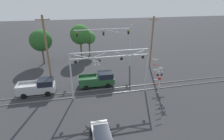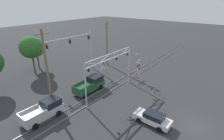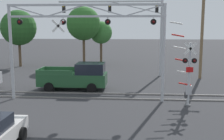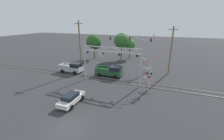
{
  "view_description": "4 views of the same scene",
  "coord_description": "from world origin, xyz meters",
  "px_view_note": "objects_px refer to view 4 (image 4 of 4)",
  "views": [
    {
      "loc": [
        -4.31,
        -8.15,
        12.86
      ],
      "look_at": [
        0.1,
        12.18,
        3.98
      ],
      "focal_mm": 28.0,
      "sensor_mm": 36.0,
      "label": 1
    },
    {
      "loc": [
        -18.75,
        -2.49,
        13.72
      ],
      "look_at": [
        2.18,
        14.05,
        2.86
      ],
      "focal_mm": 28.0,
      "sensor_mm": 36.0,
      "label": 2
    },
    {
      "loc": [
        3.14,
        -5.83,
        5.04
      ],
      "look_at": [
        1.85,
        11.35,
        2.3
      ],
      "focal_mm": 45.0,
      "sensor_mm": 36.0,
      "label": 3
    },
    {
      "loc": [
        8.64,
        -10.63,
        10.68
      ],
      "look_at": [
        -0.69,
        15.03,
        1.59
      ],
      "focal_mm": 24.0,
      "sensor_mm": 36.0,
      "label": 4
    }
  ],
  "objects_px": {
    "pickup_truck_lead": "(110,71)",
    "background_tree_far_left_verge": "(122,41)",
    "traffic_signal_span": "(142,45)",
    "sedan_waiting": "(71,98)",
    "background_tree_beyond_span": "(94,42)",
    "background_tree_far_right_verge": "(130,45)",
    "utility_pole_right": "(171,50)",
    "pickup_truck_following": "(72,68)",
    "utility_pole_left": "(80,47)",
    "crossing_signal_mast": "(148,79)",
    "crossing_gantry": "(111,58)"
  },
  "relations": [
    {
      "from": "crossing_signal_mast",
      "to": "traffic_signal_span",
      "type": "bearing_deg",
      "value": 105.45
    },
    {
      "from": "traffic_signal_span",
      "to": "background_tree_far_left_verge",
      "type": "height_order",
      "value": "traffic_signal_span"
    },
    {
      "from": "crossing_gantry",
      "to": "traffic_signal_span",
      "type": "bearing_deg",
      "value": 70.34
    },
    {
      "from": "crossing_signal_mast",
      "to": "utility_pole_left",
      "type": "height_order",
      "value": "utility_pole_left"
    },
    {
      "from": "pickup_truck_lead",
      "to": "background_tree_far_left_verge",
      "type": "xyz_separation_m",
      "value": [
        -1.8,
        13.67,
        4.24
      ]
    },
    {
      "from": "background_tree_beyond_span",
      "to": "pickup_truck_following",
      "type": "bearing_deg",
      "value": -85.51
    },
    {
      "from": "pickup_truck_lead",
      "to": "sedan_waiting",
      "type": "relative_size",
      "value": 1.22
    },
    {
      "from": "traffic_signal_span",
      "to": "background_tree_far_right_verge",
      "type": "distance_m",
      "value": 9.98
    },
    {
      "from": "traffic_signal_span",
      "to": "utility_pole_left",
      "type": "xyz_separation_m",
      "value": [
        -11.64,
        -6.46,
        0.0
      ]
    },
    {
      "from": "crossing_gantry",
      "to": "pickup_truck_lead",
      "type": "height_order",
      "value": "crossing_gantry"
    },
    {
      "from": "pickup_truck_following",
      "to": "pickup_truck_lead",
      "type": "bearing_deg",
      "value": 3.67
    },
    {
      "from": "crossing_signal_mast",
      "to": "pickup_truck_following",
      "type": "distance_m",
      "value": 16.8
    },
    {
      "from": "background_tree_far_left_verge",
      "to": "traffic_signal_span",
      "type": "bearing_deg",
      "value": -45.96
    },
    {
      "from": "utility_pole_right",
      "to": "background_tree_beyond_span",
      "type": "xyz_separation_m",
      "value": [
        -20.44,
        6.48,
        -0.18
      ]
    },
    {
      "from": "traffic_signal_span",
      "to": "sedan_waiting",
      "type": "xyz_separation_m",
      "value": [
        -6.09,
        -18.36,
        -4.73
      ]
    },
    {
      "from": "utility_pole_right",
      "to": "background_tree_far_right_verge",
      "type": "distance_m",
      "value": 14.66
    },
    {
      "from": "crossing_signal_mast",
      "to": "traffic_signal_span",
      "type": "relative_size",
      "value": 0.51
    },
    {
      "from": "pickup_truck_lead",
      "to": "utility_pole_left",
      "type": "relative_size",
      "value": 0.5
    },
    {
      "from": "pickup_truck_lead",
      "to": "background_tree_far_left_verge",
      "type": "distance_m",
      "value": 14.42
    },
    {
      "from": "crossing_signal_mast",
      "to": "utility_pole_right",
      "type": "height_order",
      "value": "utility_pole_right"
    },
    {
      "from": "utility_pole_right",
      "to": "pickup_truck_following",
      "type": "bearing_deg",
      "value": -162.48
    },
    {
      "from": "pickup_truck_lead",
      "to": "background_tree_far_left_verge",
      "type": "relative_size",
      "value": 0.72
    },
    {
      "from": "pickup_truck_lead",
      "to": "background_tree_far_left_verge",
      "type": "height_order",
      "value": "background_tree_far_left_verge"
    },
    {
      "from": "pickup_truck_lead",
      "to": "traffic_signal_span",
      "type": "bearing_deg",
      "value": 54.75
    },
    {
      "from": "sedan_waiting",
      "to": "background_tree_beyond_span",
      "type": "bearing_deg",
      "value": 109.31
    },
    {
      "from": "background_tree_far_right_verge",
      "to": "background_tree_far_left_verge",
      "type": "bearing_deg",
      "value": -136.53
    },
    {
      "from": "traffic_signal_span",
      "to": "utility_pole_left",
      "type": "relative_size",
      "value": 0.98
    },
    {
      "from": "crossing_gantry",
      "to": "pickup_truck_lead",
      "type": "relative_size",
      "value": 1.97
    },
    {
      "from": "traffic_signal_span",
      "to": "sedan_waiting",
      "type": "relative_size",
      "value": 2.39
    },
    {
      "from": "traffic_signal_span",
      "to": "pickup_truck_lead",
      "type": "distance_m",
      "value": 9.46
    },
    {
      "from": "sedan_waiting",
      "to": "utility_pole_right",
      "type": "xyz_separation_m",
      "value": [
        12.17,
        17.13,
        4.19
      ]
    },
    {
      "from": "background_tree_far_left_verge",
      "to": "background_tree_far_right_verge",
      "type": "relative_size",
      "value": 1.32
    },
    {
      "from": "crossing_signal_mast",
      "to": "background_tree_far_left_verge",
      "type": "xyz_separation_m",
      "value": [
        -9.64,
        17.77,
        3.29
      ]
    },
    {
      "from": "pickup_truck_following",
      "to": "crossing_gantry",
      "type": "bearing_deg",
      "value": -14.59
    },
    {
      "from": "traffic_signal_span",
      "to": "sedan_waiting",
      "type": "bearing_deg",
      "value": -108.35
    },
    {
      "from": "pickup_truck_following",
      "to": "background_tree_far_right_verge",
      "type": "distance_m",
      "value": 18.57
    },
    {
      "from": "utility_pole_left",
      "to": "background_tree_beyond_span",
      "type": "height_order",
      "value": "utility_pole_left"
    },
    {
      "from": "pickup_truck_lead",
      "to": "background_tree_far_right_verge",
      "type": "relative_size",
      "value": 0.95
    },
    {
      "from": "pickup_truck_lead",
      "to": "pickup_truck_following",
      "type": "height_order",
      "value": "same"
    },
    {
      "from": "utility_pole_right",
      "to": "background_tree_beyond_span",
      "type": "relative_size",
      "value": 1.39
    },
    {
      "from": "crossing_gantry",
      "to": "background_tree_beyond_span",
      "type": "xyz_separation_m",
      "value": [
        -10.82,
        15.18,
        0.15
      ]
    },
    {
      "from": "crossing_signal_mast",
      "to": "pickup_truck_following",
      "type": "relative_size",
      "value": 1.06
    },
    {
      "from": "utility_pole_left",
      "to": "utility_pole_right",
      "type": "distance_m",
      "value": 18.48
    },
    {
      "from": "crossing_gantry",
      "to": "background_tree_beyond_span",
      "type": "distance_m",
      "value": 18.64
    },
    {
      "from": "crossing_signal_mast",
      "to": "background_tree_far_left_verge",
      "type": "bearing_deg",
      "value": 118.48
    },
    {
      "from": "sedan_waiting",
      "to": "utility_pole_left",
      "type": "distance_m",
      "value": 13.96
    },
    {
      "from": "background_tree_beyond_span",
      "to": "background_tree_far_right_verge",
      "type": "height_order",
      "value": "background_tree_beyond_span"
    },
    {
      "from": "pickup_truck_following",
      "to": "background_tree_beyond_span",
      "type": "distance_m",
      "value": 13.2
    },
    {
      "from": "sedan_waiting",
      "to": "utility_pole_left",
      "type": "bearing_deg",
      "value": 115.0
    },
    {
      "from": "pickup_truck_lead",
      "to": "utility_pole_right",
      "type": "relative_size",
      "value": 0.55
    }
  ]
}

